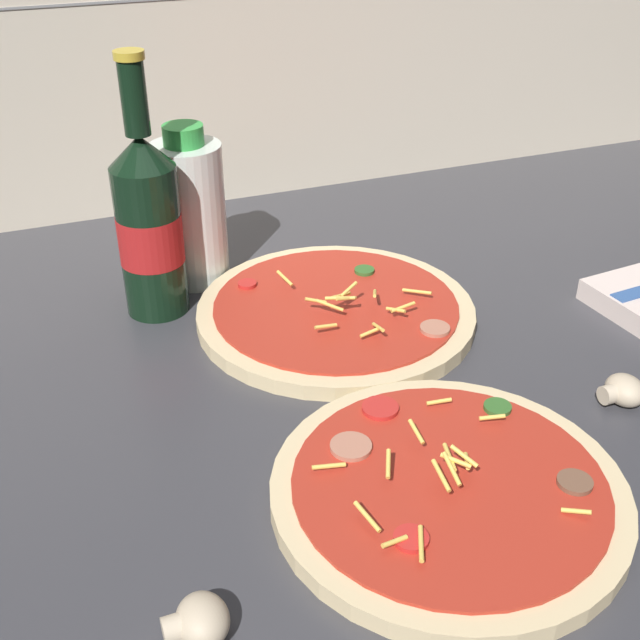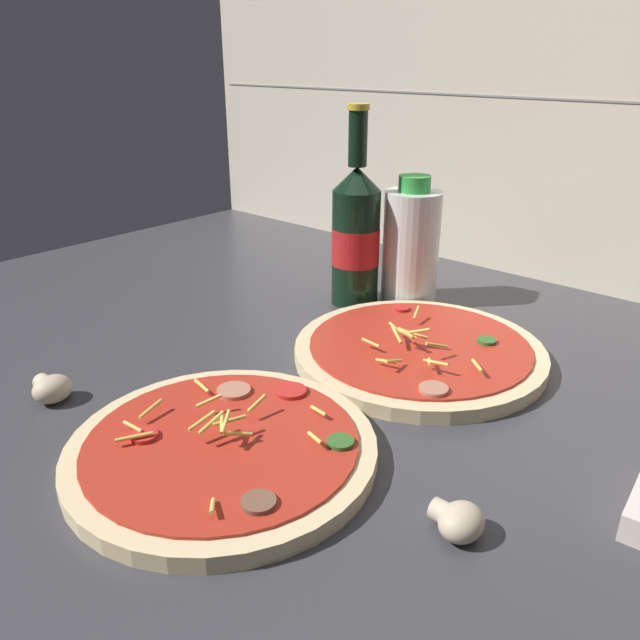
{
  "view_description": "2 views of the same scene",
  "coord_description": "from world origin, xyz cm",
  "px_view_note": "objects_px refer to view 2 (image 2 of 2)",
  "views": [
    {
      "loc": [
        -33.0,
        -59.71,
        46.91
      ],
      "look_at": [
        -9.86,
        -0.44,
        8.62
      ],
      "focal_mm": 45.0,
      "sensor_mm": 36.0,
      "label": 1
    },
    {
      "loc": [
        30.82,
        -49.33,
        36.14
      ],
      "look_at": [
        -12.5,
        -0.25,
        8.03
      ],
      "focal_mm": 35.0,
      "sensor_mm": 36.0,
      "label": 2
    }
  ],
  "objects_px": {
    "mushroom_right": "(459,521)",
    "mushroom_left": "(52,388)",
    "pizza_near": "(223,448)",
    "oil_bottle": "(411,245)",
    "beer_bottle": "(356,234)",
    "pizza_far": "(419,351)"
  },
  "relations": [
    {
      "from": "beer_bottle",
      "to": "mushroom_right",
      "type": "distance_m",
      "value": 0.49
    },
    {
      "from": "oil_bottle",
      "to": "mushroom_left",
      "type": "xyz_separation_m",
      "value": [
        -0.12,
        -0.49,
        -0.07
      ]
    },
    {
      "from": "pizza_far",
      "to": "mushroom_left",
      "type": "relative_size",
      "value": 6.87
    },
    {
      "from": "pizza_near",
      "to": "oil_bottle",
      "type": "xyz_separation_m",
      "value": [
        -0.09,
        0.44,
        0.07
      ]
    },
    {
      "from": "oil_bottle",
      "to": "beer_bottle",
      "type": "bearing_deg",
      "value": -134.1
    },
    {
      "from": "pizza_near",
      "to": "oil_bottle",
      "type": "distance_m",
      "value": 0.45
    },
    {
      "from": "beer_bottle",
      "to": "oil_bottle",
      "type": "distance_m",
      "value": 0.08
    },
    {
      "from": "mushroom_left",
      "to": "mushroom_right",
      "type": "relative_size",
      "value": 1.05
    },
    {
      "from": "pizza_far",
      "to": "oil_bottle",
      "type": "bearing_deg",
      "value": 127.9
    },
    {
      "from": "pizza_far",
      "to": "beer_bottle",
      "type": "xyz_separation_m",
      "value": [
        -0.17,
        0.09,
        0.09
      ]
    },
    {
      "from": "pizza_near",
      "to": "mushroom_left",
      "type": "distance_m",
      "value": 0.22
    },
    {
      "from": "pizza_far",
      "to": "mushroom_right",
      "type": "bearing_deg",
      "value": -51.23
    },
    {
      "from": "oil_bottle",
      "to": "mushroom_left",
      "type": "distance_m",
      "value": 0.51
    },
    {
      "from": "mushroom_right",
      "to": "mushroom_left",
      "type": "bearing_deg",
      "value": -165.96
    },
    {
      "from": "oil_bottle",
      "to": "mushroom_right",
      "type": "bearing_deg",
      "value": -51.57
    },
    {
      "from": "beer_bottle",
      "to": "mushroom_right",
      "type": "xyz_separation_m",
      "value": [
        0.36,
        -0.33,
        -0.09
      ]
    },
    {
      "from": "beer_bottle",
      "to": "oil_bottle",
      "type": "relative_size",
      "value": 1.51
    },
    {
      "from": "mushroom_right",
      "to": "beer_bottle",
      "type": "bearing_deg",
      "value": 137.81
    },
    {
      "from": "pizza_far",
      "to": "mushroom_left",
      "type": "xyz_separation_m",
      "value": [
        -0.23,
        -0.34,
        0.0
      ]
    },
    {
      "from": "pizza_near",
      "to": "mushroom_right",
      "type": "relative_size",
      "value": 6.75
    },
    {
      "from": "pizza_far",
      "to": "oil_bottle",
      "type": "relative_size",
      "value": 1.62
    },
    {
      "from": "pizza_near",
      "to": "oil_bottle",
      "type": "bearing_deg",
      "value": 102.24
    }
  ]
}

